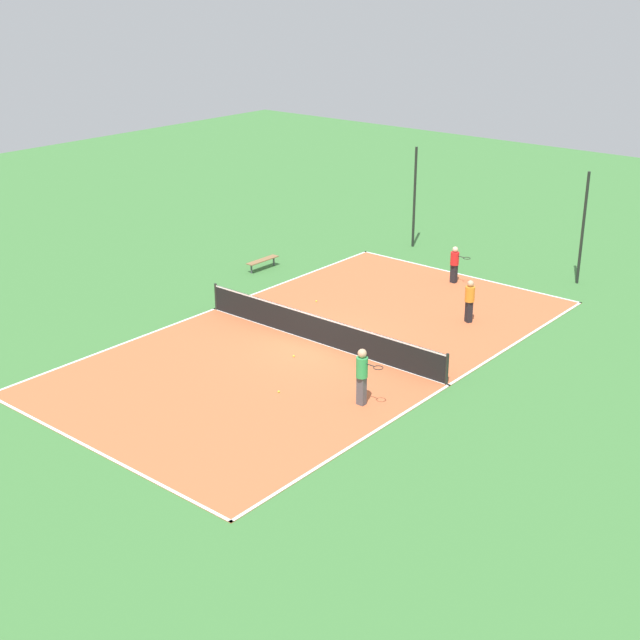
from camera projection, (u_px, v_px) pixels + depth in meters
ground_plane at (320, 344)px, 31.54m from camera, size 80.00×80.00×0.00m
court_surface at (320, 343)px, 31.54m from camera, size 10.78×19.65×0.02m
tennis_net at (320, 329)px, 31.33m from camera, size 10.58×0.10×1.06m
bench at (263, 261)px, 39.19m from camera, size 0.36×1.74×0.45m
player_coach_red at (455, 262)px, 37.29m from camera, size 0.95×0.39×1.57m
player_center_orange at (470, 298)px, 33.09m from camera, size 0.49×0.49×1.64m
player_far_green at (362, 373)px, 26.71m from camera, size 0.93×0.36×1.83m
tennis_ball_right_alley at (279, 392)px, 27.83m from camera, size 0.07×0.07×0.07m
tennis_ball_far_baseline at (294, 356)px, 30.39m from camera, size 0.07×0.07×0.07m
tennis_ball_left_sideline at (316, 301)px, 35.41m from camera, size 0.07×0.07×0.07m
fence_post_back_left at (415, 198)px, 41.71m from camera, size 0.12×0.12×4.76m
fence_post_back_right at (583, 229)px, 36.74m from camera, size 0.12×0.12×4.76m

